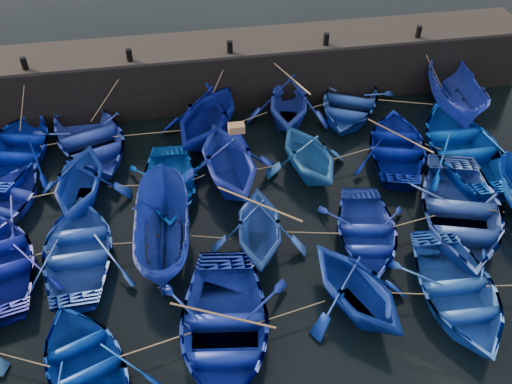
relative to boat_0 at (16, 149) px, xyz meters
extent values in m
plane|color=black|center=(8.63, -7.29, -0.53)|extent=(120.00, 120.00, 0.00)
cube|color=black|center=(8.63, 3.21, 0.72)|extent=(26.00, 2.50, 2.50)
cube|color=black|center=(8.63, 3.21, 2.03)|extent=(26.00, 2.50, 0.12)
cylinder|color=black|center=(0.63, 2.31, 2.34)|extent=(0.24, 0.24, 0.50)
cylinder|color=black|center=(4.63, 2.31, 2.34)|extent=(0.24, 0.24, 0.50)
cylinder|color=black|center=(8.63, 2.31, 2.34)|extent=(0.24, 0.24, 0.50)
cylinder|color=black|center=(12.63, 2.31, 2.34)|extent=(0.24, 0.24, 0.50)
cylinder|color=black|center=(16.63, 2.31, 2.34)|extent=(0.24, 0.24, 0.50)
imported|color=#00158C|center=(0.00, 0.00, 0.00)|extent=(4.84, 5.89, 1.06)
imported|color=#243BB7|center=(2.75, 0.18, 0.03)|extent=(5.42, 6.37, 1.12)
imported|color=#051078|center=(7.40, 0.16, 0.66)|extent=(5.63, 5.86, 2.38)
imported|color=#1D3197|center=(10.82, 0.84, 0.53)|extent=(4.31, 4.73, 2.12)
imported|color=navy|center=(13.53, 1.11, -0.02)|extent=(5.30, 5.95, 1.02)
imported|color=#22349B|center=(17.84, 0.27, 0.42)|extent=(2.49, 5.11, 1.90)
imported|color=#2033B8|center=(-0.13, -2.95, -0.07)|extent=(4.91, 5.44, 0.93)
imported|color=#11329F|center=(2.65, -2.79, 0.48)|extent=(3.88, 4.32, 2.03)
imported|color=blue|center=(5.67, -2.91, -0.08)|extent=(3.28, 4.45, 0.90)
imported|color=#1729A0|center=(7.88, -2.71, 0.64)|extent=(4.41, 4.94, 2.34)
imported|color=#1F61A6|center=(10.86, -2.61, 0.44)|extent=(3.94, 4.32, 1.95)
imported|color=#000F7C|center=(14.51, -2.15, -0.05)|extent=(4.49, 5.39, 0.96)
imported|color=#033EB2|center=(16.94, -2.72, 0.06)|extent=(4.13, 5.72, 1.18)
imported|color=navy|center=(0.30, -5.72, -0.04)|extent=(4.34, 5.34, 0.98)
imported|color=blue|center=(2.71, -5.60, -0.04)|extent=(3.48, 4.79, 0.98)
imported|color=navy|center=(5.34, -5.65, 0.38)|extent=(2.13, 4.84, 1.82)
imported|color=#234BA5|center=(8.40, -6.00, 0.43)|extent=(3.59, 4.03, 1.92)
imported|color=#172D9A|center=(11.92, -6.35, -0.10)|extent=(3.67, 4.64, 0.87)
imported|color=#2A499D|center=(15.28, -6.07, 0.06)|extent=(5.56, 6.66, 1.19)
imported|color=navy|center=(3.12, -9.76, -0.09)|extent=(4.44, 5.13, 0.89)
imported|color=#12289A|center=(6.83, -9.32, 0.03)|extent=(4.56, 5.87, 1.12)
imported|color=navy|center=(10.75, -8.89, 0.47)|extent=(4.50, 4.78, 2.00)
imported|color=blue|center=(13.81, -9.15, -0.03)|extent=(3.64, 4.94, 1.00)
cube|color=#8B603C|center=(8.18, -2.71, 1.95)|extent=(0.55, 0.37, 0.28)
cylinder|color=tan|center=(1.38, 0.09, 0.02)|extent=(0.96, 0.22, 0.04)
cylinder|color=tan|center=(5.08, 0.17, 0.02)|extent=(2.85, 0.06, 0.04)
cylinder|color=tan|center=(9.11, 0.50, 0.02)|extent=(1.63, 0.72, 0.04)
cylinder|color=tan|center=(12.17, 0.97, 0.02)|extent=(0.92, 0.30, 0.04)
cylinder|color=tan|center=(15.68, 0.69, 0.02)|extent=(2.53, 0.87, 0.04)
cylinder|color=tan|center=(1.26, -2.87, 0.02)|extent=(0.98, 0.20, 0.04)
cylinder|color=tan|center=(4.16, -2.85, 0.02)|extent=(1.23, 0.16, 0.04)
cylinder|color=tan|center=(6.78, -2.81, 0.02)|extent=(0.43, 0.23, 0.04)
cylinder|color=tan|center=(9.37, -2.66, 0.02)|extent=(1.18, 0.14, 0.04)
cylinder|color=tan|center=(12.68, -2.38, 0.02)|extent=(1.85, 0.49, 0.04)
cylinder|color=tan|center=(15.72, -2.44, 0.02)|extent=(0.66, 0.60, 0.04)
cylinder|color=tan|center=(1.50, -5.66, 0.02)|extent=(0.62, 0.16, 0.04)
cylinder|color=tan|center=(4.02, -5.62, 0.02)|extent=(0.83, 0.09, 0.04)
cylinder|color=tan|center=(6.87, -5.83, 0.02)|extent=(1.28, 0.38, 0.04)
cylinder|color=tan|center=(10.16, -6.18, 0.02)|extent=(1.72, 0.39, 0.04)
cylinder|color=tan|center=(13.60, -6.21, 0.02)|extent=(1.57, 0.31, 0.04)
cylinder|color=tan|center=(16.47, -6.19, 0.02)|extent=(0.59, 0.27, 0.04)
cylinder|color=tan|center=(1.28, -9.32, 0.02)|extent=(1.89, 0.90, 0.04)
cylinder|color=tan|center=(4.97, -9.54, 0.02)|extent=(1.92, 0.47, 0.04)
cylinder|color=tan|center=(8.79, -9.11, 0.02)|extent=(2.13, 0.47, 0.04)
cylinder|color=tan|center=(12.28, -9.02, 0.02)|extent=(1.27, 0.30, 0.04)
cylinder|color=tan|center=(0.32, 1.70, 1.05)|extent=(0.68, 1.05, 2.09)
cylinder|color=tan|center=(3.69, 1.79, 1.05)|extent=(1.91, 0.87, 2.10)
cylinder|color=tan|center=(8.02, 1.78, 1.05)|extent=(1.28, 0.89, 2.09)
cylinder|color=tan|center=(11.72, 2.12, 1.05)|extent=(1.85, 0.20, 2.09)
cylinder|color=tan|center=(13.08, 2.26, 1.05)|extent=(0.93, 0.14, 2.08)
cylinder|color=tan|center=(17.24, 1.84, 1.05)|extent=(1.26, 0.78, 2.09)
cylinder|color=#99724C|center=(10.82, 0.84, 1.62)|extent=(1.08, 2.84, 0.06)
cylinder|color=#99724C|center=(14.51, -2.15, 0.46)|extent=(1.77, 2.49, 0.06)
cylinder|color=#99724C|center=(8.40, -6.00, 1.42)|extent=(2.34, 1.97, 0.06)
cylinder|color=#99724C|center=(6.83, -9.32, 0.62)|extent=(2.74, 1.32, 0.06)
camera|label=1|loc=(6.22, -18.49, 13.41)|focal=40.00mm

